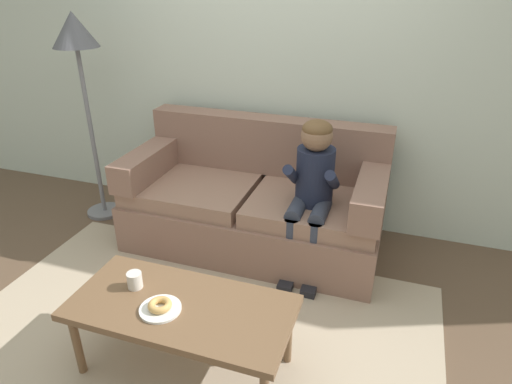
{
  "coord_description": "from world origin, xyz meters",
  "views": [
    {
      "loc": [
        1.0,
        -2.05,
        1.95
      ],
      "look_at": [
        0.15,
        0.45,
        0.65
      ],
      "focal_mm": 31.28,
      "sensor_mm": 36.0,
      "label": 1
    }
  ],
  "objects_px": {
    "mug": "(135,280)",
    "coffee_table": "(182,311)",
    "couch": "(256,203)",
    "floor_lamp": "(77,51)",
    "person_child": "(312,184)",
    "donut": "(160,305)",
    "toy_controller": "(144,277)"
  },
  "relations": [
    {
      "from": "donut",
      "to": "toy_controller",
      "type": "bearing_deg",
      "value": 129.8
    },
    {
      "from": "coffee_table",
      "to": "mug",
      "type": "bearing_deg",
      "value": 170.52
    },
    {
      "from": "couch",
      "to": "mug",
      "type": "xyz_separation_m",
      "value": [
        -0.24,
        -1.29,
        0.14
      ]
    },
    {
      "from": "donut",
      "to": "mug",
      "type": "relative_size",
      "value": 1.33
    },
    {
      "from": "person_child",
      "to": "donut",
      "type": "distance_m",
      "value": 1.32
    },
    {
      "from": "donut",
      "to": "floor_lamp",
      "type": "bearing_deg",
      "value": 135.03
    },
    {
      "from": "couch",
      "to": "person_child",
      "type": "distance_m",
      "value": 0.61
    },
    {
      "from": "coffee_table",
      "to": "donut",
      "type": "distance_m",
      "value": 0.13
    },
    {
      "from": "couch",
      "to": "coffee_table",
      "type": "distance_m",
      "value": 1.34
    },
    {
      "from": "couch",
      "to": "toy_controller",
      "type": "xyz_separation_m",
      "value": [
        -0.58,
        -0.74,
        -0.32
      ]
    },
    {
      "from": "toy_controller",
      "to": "floor_lamp",
      "type": "bearing_deg",
      "value": 161.34
    },
    {
      "from": "person_child",
      "to": "mug",
      "type": "xyz_separation_m",
      "value": [
        -0.72,
        -1.08,
        -0.19
      ]
    },
    {
      "from": "person_child",
      "to": "donut",
      "type": "height_order",
      "value": "person_child"
    },
    {
      "from": "coffee_table",
      "to": "toy_controller",
      "type": "xyz_separation_m",
      "value": [
        -0.63,
        0.6,
        -0.37
      ]
    },
    {
      "from": "coffee_table",
      "to": "person_child",
      "type": "height_order",
      "value": "person_child"
    },
    {
      "from": "couch",
      "to": "person_child",
      "type": "xyz_separation_m",
      "value": [
        0.47,
        -0.21,
        0.33
      ]
    },
    {
      "from": "mug",
      "to": "person_child",
      "type": "bearing_deg",
      "value": 56.49
    },
    {
      "from": "coffee_table",
      "to": "toy_controller",
      "type": "relative_size",
      "value": 5.09
    },
    {
      "from": "coffee_table",
      "to": "donut",
      "type": "xyz_separation_m",
      "value": [
        -0.08,
        -0.07,
        0.08
      ]
    },
    {
      "from": "couch",
      "to": "person_child",
      "type": "height_order",
      "value": "person_child"
    },
    {
      "from": "floor_lamp",
      "to": "person_child",
      "type": "bearing_deg",
      "value": -6.46
    },
    {
      "from": "toy_controller",
      "to": "person_child",
      "type": "bearing_deg",
      "value": 49.09
    },
    {
      "from": "person_child",
      "to": "toy_controller",
      "type": "height_order",
      "value": "person_child"
    },
    {
      "from": "coffee_table",
      "to": "toy_controller",
      "type": "height_order",
      "value": "coffee_table"
    },
    {
      "from": "couch",
      "to": "mug",
      "type": "bearing_deg",
      "value": -100.67
    },
    {
      "from": "mug",
      "to": "toy_controller",
      "type": "height_order",
      "value": "mug"
    },
    {
      "from": "mug",
      "to": "coffee_table",
      "type": "bearing_deg",
      "value": -9.48
    },
    {
      "from": "donut",
      "to": "mug",
      "type": "bearing_deg",
      "value": 151.41
    },
    {
      "from": "mug",
      "to": "floor_lamp",
      "type": "distance_m",
      "value": 2.0
    },
    {
      "from": "couch",
      "to": "floor_lamp",
      "type": "relative_size",
      "value": 1.13
    },
    {
      "from": "person_child",
      "to": "couch",
      "type": "bearing_deg",
      "value": 156.39
    },
    {
      "from": "coffee_table",
      "to": "couch",
      "type": "bearing_deg",
      "value": 92.25
    }
  ]
}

